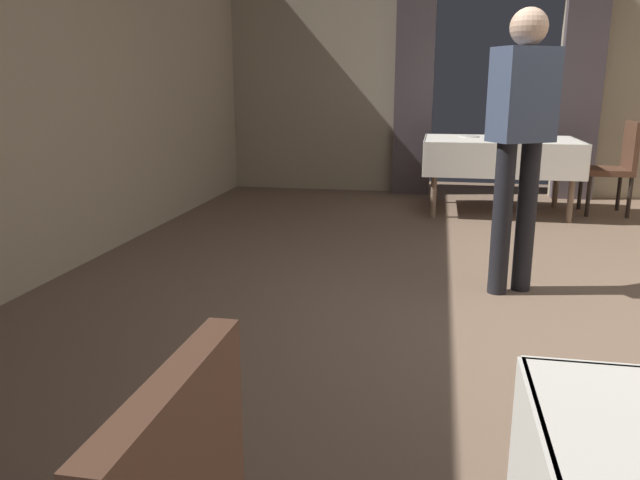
# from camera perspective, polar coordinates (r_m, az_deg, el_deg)

# --- Properties ---
(ground) EXTENTS (10.08, 10.08, 0.00)m
(ground) POSITION_cam_1_polar(r_m,az_deg,el_deg) (3.74, 19.48, -6.92)
(ground) COLOR #7A604C
(wall_left) EXTENTS (0.49, 8.40, 3.00)m
(wall_left) POSITION_cam_1_polar(r_m,az_deg,el_deg) (4.33, -27.18, 15.50)
(wall_left) COLOR tan
(wall_left) RESTS_ON ground
(wall_back) EXTENTS (6.40, 0.27, 3.00)m
(wall_back) POSITION_cam_1_polar(r_m,az_deg,el_deg) (7.66, 15.87, 15.30)
(wall_back) COLOR tan
(wall_back) RESTS_ON ground
(dining_table_mid) EXTENTS (1.52, 1.03, 0.75)m
(dining_table_mid) POSITION_cam_1_polar(r_m,az_deg,el_deg) (6.60, 16.20, 8.05)
(dining_table_mid) COLOR #7A604C
(dining_table_mid) RESTS_ON ground
(chair_mid_right) EXTENTS (0.44, 0.44, 0.93)m
(chair_mid_right) POSITION_cam_1_polar(r_m,az_deg,el_deg) (6.93, 25.54, 6.37)
(chair_mid_right) COLOR black
(chair_mid_right) RESTS_ON ground
(glass_mid_a) EXTENTS (0.07, 0.07, 0.12)m
(glass_mid_a) POSITION_cam_1_polar(r_m,az_deg,el_deg) (6.82, 19.04, 9.36)
(glass_mid_a) COLOR silver
(glass_mid_a) RESTS_ON dining_table_mid
(plate_mid_b) EXTENTS (0.21, 0.21, 0.01)m
(plate_mid_b) POSITION_cam_1_polar(r_m,az_deg,el_deg) (6.33, 18.59, 8.60)
(plate_mid_b) COLOR white
(plate_mid_b) RESTS_ON dining_table_mid
(plate_mid_c) EXTENTS (0.21, 0.21, 0.01)m
(plate_mid_c) POSITION_cam_1_polar(r_m,az_deg,el_deg) (6.73, 13.54, 9.23)
(plate_mid_c) COLOR white
(plate_mid_c) RESTS_ON dining_table_mid
(person_waiter_by_doorway) EXTENTS (0.42, 0.37, 1.72)m
(person_waiter_by_doorway) POSITION_cam_1_polar(r_m,az_deg,el_deg) (3.98, 17.96, 9.63)
(person_waiter_by_doorway) COLOR black
(person_waiter_by_doorway) RESTS_ON ground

